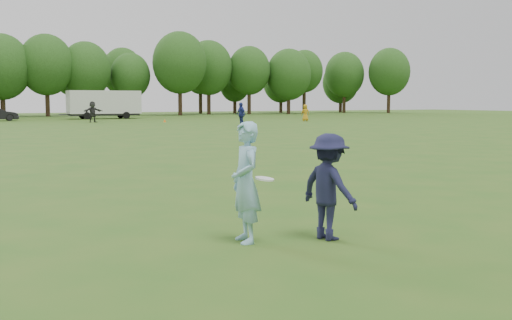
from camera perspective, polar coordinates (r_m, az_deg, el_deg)
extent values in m
plane|color=#2A5818|center=(8.55, 0.81, -8.16)|extent=(200.00, 200.00, 0.00)
imported|color=#86BACF|center=(8.60, -0.99, -2.14)|extent=(0.49, 0.68, 1.75)
imported|color=#1A1B39|center=(8.86, 6.97, -2.54)|extent=(0.77, 1.11, 1.57)
imported|color=navy|center=(47.60, -1.45, 4.36)|extent=(0.57, 1.17, 1.93)
imported|color=#BF8716|center=(60.48, 4.72, 4.51)|extent=(0.96, 0.79, 1.70)
imported|color=#292929|center=(59.07, -15.29, 4.45)|extent=(1.94, 0.89, 2.01)
cone|color=#E3610B|center=(58.25, -8.69, 3.73)|extent=(0.28, 0.28, 0.30)
cylinder|color=white|center=(8.51, 0.83, -1.80)|extent=(0.33, 0.33, 0.07)
cube|color=silver|center=(70.49, -14.27, 5.37)|extent=(8.00, 2.50, 2.60)
cube|color=black|center=(70.50, -14.24, 4.23)|extent=(7.60, 2.30, 0.25)
cylinder|color=black|center=(68.81, -15.79, 4.08)|extent=(0.80, 0.25, 0.80)
cylinder|color=black|center=(71.25, -16.20, 4.11)|extent=(0.80, 0.25, 0.80)
cylinder|color=black|center=(69.84, -12.24, 4.18)|extent=(0.80, 0.25, 0.80)
cylinder|color=black|center=(72.25, -12.77, 4.22)|extent=(0.80, 0.25, 0.80)
cube|color=#333333|center=(69.62, -17.78, 4.16)|extent=(1.20, 0.15, 0.12)
cylinder|color=#332114|center=(82.65, -22.97, 4.91)|extent=(0.56, 0.56, 3.23)
ellipsoid|color=#204115|center=(82.76, -23.10, 8.17)|extent=(7.29, 7.29, 8.38)
cylinder|color=#332114|center=(83.17, -19.24, 5.23)|extent=(0.56, 0.56, 3.77)
ellipsoid|color=#204115|center=(83.30, -19.35, 8.56)|extent=(6.95, 6.95, 8.00)
cylinder|color=#332114|center=(84.65, -15.84, 5.19)|extent=(0.56, 0.56, 3.33)
ellipsoid|color=#204115|center=(84.75, -15.92, 8.24)|extent=(6.71, 6.71, 7.71)
cylinder|color=#332114|center=(86.38, -11.83, 5.25)|extent=(0.56, 0.56, 3.22)
ellipsoid|color=#204115|center=(86.45, -11.88, 7.88)|extent=(5.54, 5.54, 6.37)
cylinder|color=#332114|center=(85.52, -7.24, 5.63)|extent=(0.56, 0.56, 4.15)
ellipsoid|color=#204115|center=(85.69, -7.28, 9.18)|extent=(7.59, 7.59, 8.73)
cylinder|color=#332114|center=(90.97, -4.52, 5.60)|extent=(0.56, 0.56, 3.95)
ellipsoid|color=#204115|center=(91.11, -4.54, 8.75)|extent=(7.16, 7.16, 8.24)
cylinder|color=#332114|center=(92.31, -0.66, 5.60)|extent=(0.56, 0.56, 3.90)
ellipsoid|color=#204115|center=(92.43, -0.66, 8.52)|extent=(6.49, 6.49, 7.46)
cylinder|color=#332114|center=(94.28, 3.12, 5.37)|extent=(0.56, 0.56, 3.16)
ellipsoid|color=#204115|center=(94.37, 3.13, 8.13)|extent=(6.99, 6.99, 8.04)
cylinder|color=#332114|center=(98.63, 4.60, 5.70)|extent=(0.56, 0.56, 4.29)
ellipsoid|color=#204115|center=(98.75, 4.63, 8.43)|extent=(6.02, 6.02, 6.93)
cylinder|color=#332114|center=(105.05, 8.39, 5.48)|extent=(0.56, 0.56, 3.68)
ellipsoid|color=#204115|center=(105.15, 8.42, 8.06)|extent=(6.78, 6.78, 7.80)
cylinder|color=#332114|center=(103.71, 12.52, 5.49)|extent=(0.56, 0.56, 3.96)
ellipsoid|color=#204115|center=(103.82, 12.58, 8.21)|extent=(6.93, 6.93, 7.96)
cylinder|color=#332114|center=(89.46, -22.92, 4.90)|extent=(0.56, 0.56, 3.11)
ellipsoid|color=#204115|center=(89.52, -23.02, 7.35)|extent=(5.34, 5.34, 6.14)
cylinder|color=#332114|center=(92.11, -17.13, 5.22)|extent=(0.56, 0.56, 3.50)
ellipsoid|color=#204115|center=(92.18, -17.20, 7.58)|extent=(4.82, 4.82, 5.54)
cylinder|color=#332114|center=(94.42, -12.53, 5.44)|extent=(0.56, 0.56, 3.80)
ellipsoid|color=#204115|center=(94.52, -12.59, 8.22)|extent=(6.34, 6.34, 7.29)
cylinder|color=#332114|center=(96.64, -5.31, 5.56)|extent=(0.56, 0.56, 3.84)
ellipsoid|color=#204115|center=(96.72, -5.33, 7.98)|extent=(5.09, 5.09, 5.86)
cylinder|color=#332114|center=(97.82, -2.03, 5.21)|extent=(0.56, 0.56, 2.58)
ellipsoid|color=#204115|center=(97.85, -2.04, 7.18)|extent=(4.86, 4.86, 5.59)
cylinder|color=#332114|center=(103.51, 2.38, 5.25)|extent=(0.56, 0.56, 2.62)
ellipsoid|color=#204115|center=(103.55, 2.39, 7.41)|extent=(6.11, 6.11, 7.02)
cylinder|color=#332114|center=(108.65, 8.04, 5.20)|extent=(0.56, 0.56, 2.54)
ellipsoid|color=#204115|center=(108.70, 8.07, 7.31)|extent=(6.47, 6.47, 7.44)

